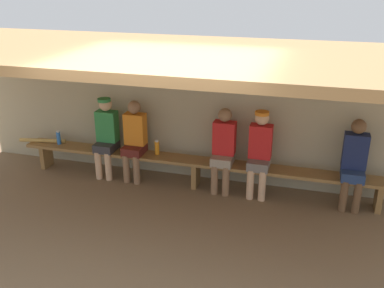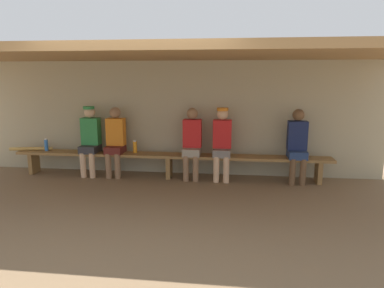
{
  "view_description": "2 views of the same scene",
  "coord_description": "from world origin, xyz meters",
  "px_view_note": "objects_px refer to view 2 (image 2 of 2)",
  "views": [
    {
      "loc": [
        1.68,
        -4.54,
        3.24
      ],
      "look_at": [
        0.05,
        1.16,
        0.89
      ],
      "focal_mm": 40.66,
      "sensor_mm": 36.0,
      "label": 1
    },
    {
      "loc": [
        1.19,
        -4.62,
        1.9
      ],
      "look_at": [
        0.46,
        1.36,
        0.7
      ],
      "focal_mm": 31.83,
      "sensor_mm": 36.0,
      "label": 2
    }
  ],
  "objects_px": {
    "player_in_red": "(222,140)",
    "bench": "(169,158)",
    "player_middle": "(90,138)",
    "water_bottle_orange": "(135,147)",
    "player_in_blue": "(192,141)",
    "player_rightmost": "(115,139)",
    "player_shirtless_tan": "(297,143)",
    "baseball_bat": "(31,149)",
    "water_bottle_green": "(46,145)"
  },
  "relations": [
    {
      "from": "player_in_red",
      "to": "bench",
      "type": "bearing_deg",
      "value": -179.8
    },
    {
      "from": "player_in_red",
      "to": "player_middle",
      "type": "height_order",
      "value": "same"
    },
    {
      "from": "player_in_red",
      "to": "player_middle",
      "type": "xyz_separation_m",
      "value": [
        -2.54,
        0.0,
        0.0
      ]
    },
    {
      "from": "bench",
      "to": "water_bottle_orange",
      "type": "distance_m",
      "value": 0.7
    },
    {
      "from": "bench",
      "to": "player_in_blue",
      "type": "xyz_separation_m",
      "value": [
        0.44,
        0.0,
        0.34
      ]
    },
    {
      "from": "bench",
      "to": "player_in_red",
      "type": "height_order",
      "value": "player_in_red"
    },
    {
      "from": "player_in_blue",
      "to": "player_in_red",
      "type": "distance_m",
      "value": 0.56
    },
    {
      "from": "player_middle",
      "to": "player_rightmost",
      "type": "distance_m",
      "value": 0.5
    },
    {
      "from": "player_rightmost",
      "to": "water_bottle_orange",
      "type": "xyz_separation_m",
      "value": [
        0.37,
        0.05,
        -0.15
      ]
    },
    {
      "from": "player_in_blue",
      "to": "player_shirtless_tan",
      "type": "xyz_separation_m",
      "value": [
        1.91,
        0.0,
        0.0
      ]
    },
    {
      "from": "bench",
      "to": "player_middle",
      "type": "height_order",
      "value": "player_middle"
    },
    {
      "from": "player_in_red",
      "to": "player_in_blue",
      "type": "bearing_deg",
      "value": -179.95
    },
    {
      "from": "water_bottle_orange",
      "to": "baseball_bat",
      "type": "distance_m",
      "value": 2.12
    },
    {
      "from": "baseball_bat",
      "to": "player_in_red",
      "type": "bearing_deg",
      "value": -10.93
    },
    {
      "from": "bench",
      "to": "player_rightmost",
      "type": "relative_size",
      "value": 4.49
    },
    {
      "from": "player_in_red",
      "to": "water_bottle_green",
      "type": "height_order",
      "value": "player_in_red"
    },
    {
      "from": "bench",
      "to": "player_rightmost",
      "type": "bearing_deg",
      "value": 179.83
    },
    {
      "from": "player_in_blue",
      "to": "water_bottle_orange",
      "type": "relative_size",
      "value": 5.5
    },
    {
      "from": "player_middle",
      "to": "water_bottle_orange",
      "type": "xyz_separation_m",
      "value": [
        0.87,
        0.05,
        -0.17
      ]
    },
    {
      "from": "bench",
      "to": "baseball_bat",
      "type": "distance_m",
      "value": 2.79
    },
    {
      "from": "player_shirtless_tan",
      "to": "player_rightmost",
      "type": "distance_m",
      "value": 3.39
    },
    {
      "from": "player_shirtless_tan",
      "to": "water_bottle_green",
      "type": "height_order",
      "value": "player_shirtless_tan"
    },
    {
      "from": "player_in_blue",
      "to": "water_bottle_orange",
      "type": "distance_m",
      "value": 1.12
    },
    {
      "from": "player_middle",
      "to": "water_bottle_green",
      "type": "bearing_deg",
      "value": 179.79
    },
    {
      "from": "water_bottle_green",
      "to": "player_shirtless_tan",
      "type": "bearing_deg",
      "value": -0.05
    },
    {
      "from": "bench",
      "to": "water_bottle_green",
      "type": "relative_size",
      "value": 24.57
    },
    {
      "from": "baseball_bat",
      "to": "water_bottle_green",
      "type": "bearing_deg",
      "value": -9.76
    },
    {
      "from": "bench",
      "to": "player_shirtless_tan",
      "type": "xyz_separation_m",
      "value": [
        2.35,
        0.0,
        0.34
      ]
    },
    {
      "from": "player_in_red",
      "to": "baseball_bat",
      "type": "distance_m",
      "value": 3.79
    },
    {
      "from": "player_shirtless_tan",
      "to": "water_bottle_green",
      "type": "distance_m",
      "value": 4.81
    },
    {
      "from": "player_in_blue",
      "to": "player_middle",
      "type": "bearing_deg",
      "value": 179.99
    },
    {
      "from": "player_middle",
      "to": "player_shirtless_tan",
      "type": "bearing_deg",
      "value": -0.01
    },
    {
      "from": "player_rightmost",
      "to": "baseball_bat",
      "type": "xyz_separation_m",
      "value": [
        -1.74,
        -0.0,
        -0.24
      ]
    },
    {
      "from": "player_in_blue",
      "to": "water_bottle_orange",
      "type": "bearing_deg",
      "value": 177.62
    },
    {
      "from": "bench",
      "to": "player_middle",
      "type": "relative_size",
      "value": 4.46
    },
    {
      "from": "player_shirtless_tan",
      "to": "baseball_bat",
      "type": "relative_size",
      "value": 1.63
    },
    {
      "from": "water_bottle_orange",
      "to": "water_bottle_green",
      "type": "bearing_deg",
      "value": -178.65
    },
    {
      "from": "player_in_blue",
      "to": "player_rightmost",
      "type": "height_order",
      "value": "same"
    },
    {
      "from": "bench",
      "to": "player_in_blue",
      "type": "bearing_deg",
      "value": 0.4
    },
    {
      "from": "player_shirtless_tan",
      "to": "player_in_red",
      "type": "bearing_deg",
      "value": 179.98
    },
    {
      "from": "player_in_blue",
      "to": "player_middle",
      "type": "height_order",
      "value": "player_middle"
    },
    {
      "from": "player_shirtless_tan",
      "to": "water_bottle_green",
      "type": "bearing_deg",
      "value": 179.95
    },
    {
      "from": "water_bottle_green",
      "to": "player_rightmost",
      "type": "bearing_deg",
      "value": -0.16
    },
    {
      "from": "player_in_red",
      "to": "player_rightmost",
      "type": "xyz_separation_m",
      "value": [
        -2.04,
        -0.0,
        -0.02
      ]
    },
    {
      "from": "player_rightmost",
      "to": "baseball_bat",
      "type": "bearing_deg",
      "value": -179.9
    },
    {
      "from": "bench",
      "to": "player_middle",
      "type": "bearing_deg",
      "value": 179.87
    },
    {
      "from": "water_bottle_green",
      "to": "water_bottle_orange",
      "type": "xyz_separation_m",
      "value": [
        1.79,
        0.04,
        -0.0
      ]
    },
    {
      "from": "baseball_bat",
      "to": "player_rightmost",
      "type": "bearing_deg",
      "value": -10.89
    },
    {
      "from": "player_in_red",
      "to": "water_bottle_orange",
      "type": "xyz_separation_m",
      "value": [
        -1.67,
        0.05,
        -0.17
      ]
    },
    {
      "from": "player_shirtless_tan",
      "to": "water_bottle_orange",
      "type": "bearing_deg",
      "value": 179.13
    }
  ]
}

